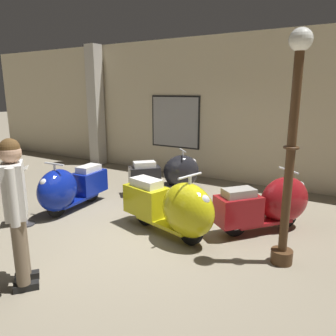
{
  "coord_description": "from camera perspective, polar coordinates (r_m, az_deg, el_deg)",
  "views": [
    {
      "loc": [
        2.84,
        -3.9,
        2.22
      ],
      "look_at": [
        -0.18,
        1.05,
        0.83
      ],
      "focal_mm": 34.89,
      "sensor_mm": 36.0,
      "label": 1
    }
  ],
  "objects": [
    {
      "name": "showroom_back_wall",
      "position": [
        8.22,
        10.19,
        9.95
      ],
      "size": [
        18.0,
        0.63,
        3.5
      ],
      "color": "beige",
      "rests_on": "ground"
    },
    {
      "name": "info_stanchion",
      "position": [
        5.96,
        -23.85,
        -5.38
      ],
      "size": [
        0.39,
        0.38,
        1.0
      ],
      "color": "#333338",
      "rests_on": "ground"
    },
    {
      "name": "scooter_0",
      "position": [
        6.33,
        -17.03,
        -3.39
      ],
      "size": [
        0.59,
        1.64,
        0.99
      ],
      "rotation": [
        0.0,
        0.0,
        -1.49
      ],
      "color": "black",
      "rests_on": "ground"
    },
    {
      "name": "lamppost",
      "position": [
        4.24,
        20.71,
        3.15
      ],
      "size": [
        0.28,
        0.28,
        2.91
      ],
      "color": "#472D19",
      "rests_on": "ground"
    },
    {
      "name": "visitor_0",
      "position": [
        3.98,
        -25.01,
        -5.71
      ],
      "size": [
        0.48,
        0.43,
        1.73
      ],
      "rotation": [
        0.0,
        0.0,
        0.91
      ],
      "color": "black",
      "rests_on": "ground"
    },
    {
      "name": "ground_plane",
      "position": [
        5.31,
        -4.27,
        -11.27
      ],
      "size": [
        60.0,
        60.0,
        0.0
      ],
      "primitive_type": "plane",
      "color": "gray"
    },
    {
      "name": "scooter_3",
      "position": [
        5.5,
        17.52,
        -5.95
      ],
      "size": [
        1.38,
        1.55,
        0.99
      ],
      "rotation": [
        0.0,
        0.0,
        0.89
      ],
      "color": "black",
      "rests_on": "ground"
    },
    {
      "name": "scooter_2",
      "position": [
        4.99,
        1.07,
        -6.94
      ],
      "size": [
        1.8,
        0.9,
        1.06
      ],
      "rotation": [
        0.0,
        0.0,
        -0.25
      ],
      "color": "black",
      "rests_on": "ground"
    },
    {
      "name": "scooter_1",
      "position": [
        7.17,
        0.41,
        -0.97
      ],
      "size": [
        1.4,
        1.43,
        0.95
      ],
      "rotation": [
        0.0,
        0.0,
        0.8
      ],
      "color": "black",
      "rests_on": "ground"
    }
  ]
}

